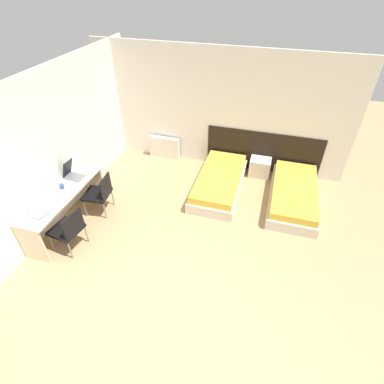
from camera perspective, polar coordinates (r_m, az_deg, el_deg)
name	(u,v)px	position (r m, az deg, el deg)	size (l,w,h in m)	color
ground_plane	(143,326)	(4.61, -9.38, -23.92)	(20.00, 20.00, 0.00)	tan
wall_back	(217,111)	(6.94, 4.87, 15.20)	(5.85, 0.05, 2.70)	white
wall_left	(62,142)	(6.11, -23.58, 8.74)	(0.05, 5.41, 2.70)	white
headboard_panel	(262,152)	(7.17, 13.28, 7.43)	(2.60, 0.03, 0.99)	black
bed_near_window	(219,182)	(6.54, 5.21, 1.91)	(0.94, 1.98, 0.39)	beige
bed_near_door	(293,195)	(6.51, 18.76, -0.49)	(0.94, 1.98, 0.39)	beige
nightstand	(260,167)	(7.13, 12.77, 4.62)	(0.47, 0.37, 0.42)	beige
radiator	(165,147)	(7.64, -5.25, 8.47)	(0.77, 0.12, 0.55)	silver
desk	(63,200)	(5.90, -23.29, -1.40)	(0.54, 1.88, 0.75)	beige
chair_near_laptop	(100,192)	(6.04, -17.19, -0.08)	(0.52, 0.52, 0.83)	black
chair_near_notebook	(68,228)	(5.45, -22.49, -6.41)	(0.53, 0.53, 0.83)	black
laptop	(72,174)	(6.09, -21.85, 3.24)	(0.37, 0.26, 0.35)	slate
open_notebook	(38,212)	(5.51, -27.32, -3.46)	(0.38, 0.31, 0.02)	#1E4793
mug	(62,186)	(5.87, -23.56, 1.01)	(0.08, 0.08, 0.09)	#2D5184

